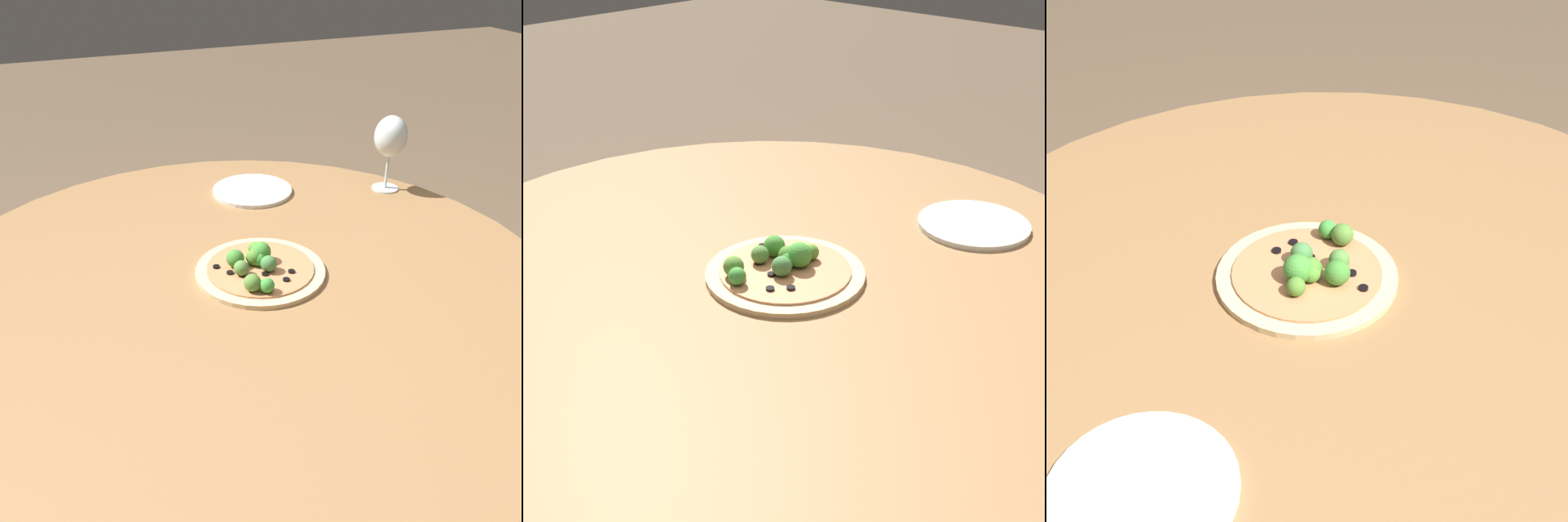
% 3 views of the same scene
% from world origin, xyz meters
% --- Properties ---
extents(dining_table, '(1.32, 1.32, 0.72)m').
position_xyz_m(dining_table, '(0.00, 0.00, 0.66)').
color(dining_table, olive).
rests_on(dining_table, ground_plane).
extents(pizza, '(0.27, 0.27, 0.06)m').
position_xyz_m(pizza, '(-0.00, -0.04, 0.73)').
color(pizza, '#DBBC89').
rests_on(pizza, dining_table).
extents(plate_near, '(0.21, 0.21, 0.01)m').
position_xyz_m(plate_near, '(0.38, -0.18, 0.72)').
color(plate_near, silver).
rests_on(plate_near, dining_table).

